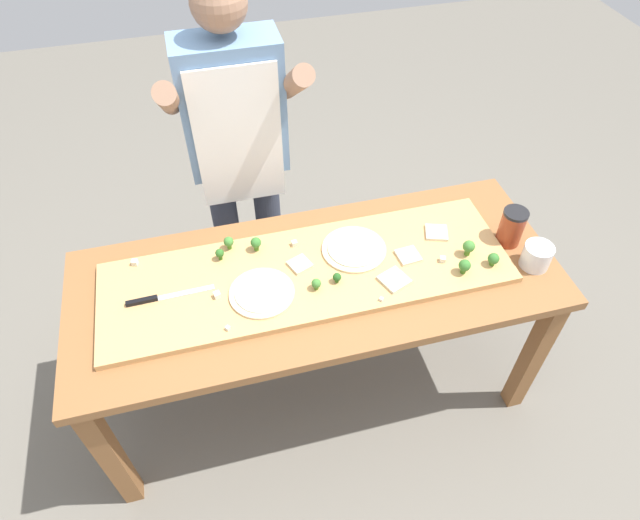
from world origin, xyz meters
The scene contains 27 objects.
ground_plane centered at (0.00, 0.00, 0.00)m, with size 8.00×8.00×0.00m, color #6B665B.
prep_table centered at (0.00, 0.00, 0.68)m, with size 1.84×0.73×0.78m.
cutting_board centered at (-0.03, 0.01, 0.80)m, with size 1.53×0.47×0.03m, color tan.
chefs_knife centered at (-0.58, 0.02, 0.81)m, with size 0.31×0.03×0.02m.
pizza_whole_cheese_artichoke centered at (0.17, 0.07, 0.82)m, with size 0.25×0.25×0.02m.
pizza_whole_white_garlic centered at (-0.22, -0.05, 0.82)m, with size 0.24×0.24×0.02m.
pizza_slice_far_right centered at (-0.05, 0.05, 0.81)m, with size 0.07×0.07×0.01m, color beige.
pizza_slice_near_right centered at (0.27, -0.11, 0.81)m, with size 0.09×0.09×0.01m, color beige.
pizza_slice_near_left centered at (0.51, 0.08, 0.81)m, with size 0.09×0.09×0.01m, color beige.
pizza_slice_center centered at (0.36, -0.01, 0.81)m, with size 0.08×0.08×0.01m, color beige.
broccoli_floret_center_left centered at (0.65, -0.13, 0.84)m, with size 0.04×0.04×0.05m.
broccoli_floret_back_mid centered at (-0.02, -0.08, 0.84)m, with size 0.04×0.04×0.05m.
broccoli_floret_front_right centered at (-0.20, 0.17, 0.85)m, with size 0.04×0.04×0.06m.
broccoli_floret_back_left centered at (0.58, -0.06, 0.85)m, with size 0.05×0.05×0.07m.
broccoli_floret_back_right centered at (-0.34, 0.16, 0.84)m, with size 0.03×0.03×0.05m.
broccoli_floret_front_mid centered at (-0.30, 0.20, 0.84)m, with size 0.04×0.04×0.06m.
broccoli_floret_front_left centered at (0.06, -0.07, 0.83)m, with size 0.03×0.03×0.04m.
broccoli_floret_center_right centered at (0.53, -0.14, 0.85)m, with size 0.05×0.05×0.06m.
cheese_crumble_a centered at (-0.65, 0.21, 0.82)m, with size 0.02×0.02×0.02m, color silver.
cheese_crumble_b centered at (-0.36, -0.18, 0.82)m, with size 0.01×0.01×0.01m, color silver.
cheese_crumble_c centered at (0.48, -0.07, 0.82)m, with size 0.02×0.02×0.02m, color silver.
cheese_crumble_d centered at (0.19, -0.19, 0.81)m, with size 0.01×0.01×0.01m, color white.
cheese_crumble_e centered at (-0.37, -0.03, 0.82)m, with size 0.02×0.02×0.02m, color white.
cheese_crumble_f centered at (-0.05, 0.16, 0.82)m, with size 0.02×0.02×0.02m, color silver.
flour_cup centered at (0.82, -0.15, 0.83)m, with size 0.11×0.11×0.10m.
sauce_jar centered at (0.78, -0.01, 0.86)m, with size 0.10×0.10×0.16m.
cook_center centered at (-0.18, 0.60, 1.00)m, with size 0.54×0.39×1.67m.
Camera 1 is at (-0.33, -1.31, 2.32)m, focal length 30.63 mm.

